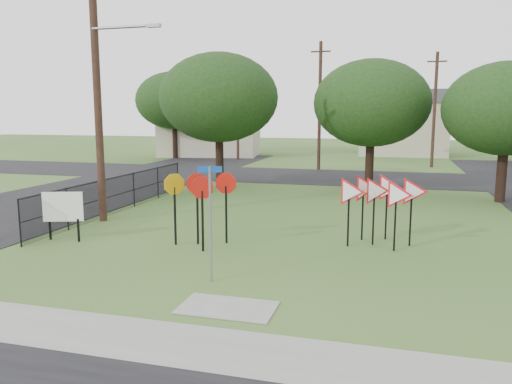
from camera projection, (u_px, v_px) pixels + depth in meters
ground at (258, 273)px, 12.69m from camera, size 140.00×140.00×0.00m
sidewalk at (194, 346)px, 8.69m from camera, size 30.00×1.60×0.02m
planting_strip at (164, 381)px, 7.55m from camera, size 30.00×0.80×0.02m
street_left at (82, 193)px, 25.37m from camera, size 8.00×50.00×0.02m
street_far at (340, 177)px, 31.73m from camera, size 60.00×8.00×0.02m
curb_pad at (227, 308)px, 10.40m from camera, size 2.00×1.20×0.02m
street_name_sign at (210, 216)px, 11.82m from camera, size 0.54×0.24×2.80m
stop_sign_cluster at (200, 192)px, 15.07m from camera, size 2.04×1.26×2.24m
yield_sign_cluster at (380, 193)px, 15.24m from camera, size 2.77×1.60×2.16m
info_board at (63, 209)px, 15.77m from camera, size 1.21×0.43×1.58m
utility_pole_main at (98, 80)px, 18.07m from camera, size 3.55×0.33×10.00m
far_pole_a at (320, 105)px, 35.35m from camera, size 1.40×0.24×9.00m
far_pole_b at (435, 109)px, 37.08m from camera, size 1.40×0.24×8.50m
far_pole_c at (238, 107)px, 43.17m from camera, size 1.40×0.24×9.00m
fence_run at (120, 193)px, 20.52m from camera, size 0.05×11.55×1.50m
house_left at (211, 117)px, 48.18m from camera, size 10.58×8.88×7.20m
house_mid at (403, 122)px, 49.22m from camera, size 8.40×8.40×6.20m
tree_near_left at (219, 98)px, 26.84m from camera, size 6.40×6.40×7.27m
tree_near_mid at (372, 103)px, 25.73m from camera, size 6.00×6.00×6.80m
tree_near_right at (507, 109)px, 22.30m from camera, size 5.60×5.60×6.33m
tree_far_left at (174, 101)px, 44.66m from camera, size 6.80×6.80×7.73m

